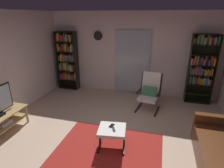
% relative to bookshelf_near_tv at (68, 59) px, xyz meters
% --- Properties ---
extents(ground_plane, '(7.02, 7.02, 0.00)m').
position_rel_bookshelf_near_tv_xyz_m(ground_plane, '(2.18, -2.68, -1.06)').
color(ground_plane, '#CFB094').
extents(wall_back, '(5.60, 0.06, 2.60)m').
position_rel_bookshelf_near_tv_xyz_m(wall_back, '(2.18, 0.22, 0.24)').
color(wall_back, silver).
rests_on(wall_back, ground).
extents(glass_door_panel, '(1.10, 0.01, 2.00)m').
position_rel_bookshelf_near_tv_xyz_m(glass_door_panel, '(2.21, 0.15, -0.01)').
color(glass_door_panel, silver).
extents(area_rug, '(2.03, 1.60, 0.01)m').
position_rel_bookshelf_near_tv_xyz_m(area_rug, '(2.27, -2.83, -1.06)').
color(area_rug, maroon).
rests_on(area_rug, ground).
extents(bookshelf_near_tv, '(0.69, 0.30, 1.98)m').
position_rel_bookshelf_near_tv_xyz_m(bookshelf_near_tv, '(0.00, 0.00, 0.00)').
color(bookshelf_near_tv, black).
rests_on(bookshelf_near_tv, ground).
extents(bookshelf_near_sofa, '(0.71, 0.30, 2.00)m').
position_rel_bookshelf_near_tv_xyz_m(bookshelf_near_sofa, '(4.22, -0.02, 0.05)').
color(bookshelf_near_sofa, black).
rests_on(bookshelf_near_sofa, ground).
extents(lounge_armchair, '(0.66, 0.73, 1.02)m').
position_rel_bookshelf_near_tv_xyz_m(lounge_armchair, '(2.88, -0.85, -0.53)').
color(lounge_armchair, black).
rests_on(lounge_armchair, ground).
extents(ottoman, '(0.58, 0.55, 0.42)m').
position_rel_bookshelf_near_tv_xyz_m(ottoman, '(2.31, -2.69, -0.72)').
color(ottoman, white).
rests_on(ottoman, ground).
extents(tv_remote, '(0.09, 0.15, 0.02)m').
position_rel_bookshelf_near_tv_xyz_m(tv_remote, '(2.35, -2.71, -0.64)').
color(tv_remote, black).
rests_on(tv_remote, ottoman).
extents(cell_phone, '(0.10, 0.15, 0.01)m').
position_rel_bookshelf_near_tv_xyz_m(cell_phone, '(2.28, -2.60, -0.64)').
color(cell_phone, black).
rests_on(cell_phone, ottoman).
extents(wall_clock, '(0.29, 0.03, 0.29)m').
position_rel_bookshelf_near_tv_xyz_m(wall_clock, '(1.08, 0.14, 0.79)').
color(wall_clock, silver).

